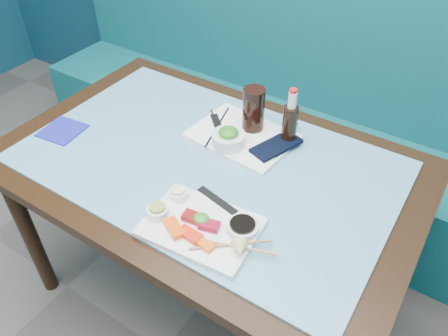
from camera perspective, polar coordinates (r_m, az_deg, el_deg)
The scene contains 34 objects.
booth_bench at distance 2.28m, azimuth 10.13°, elevation 4.97°, with size 3.00×0.56×1.17m.
dining_table at distance 1.52m, azimuth -2.17°, elevation -1.59°, with size 1.40×0.90×0.75m.
glass_top at distance 1.46m, azimuth -2.26°, elevation 0.94°, with size 1.22×0.76×0.01m, color #5B9AB6.
sashimi_plate at distance 1.23m, azimuth -3.02°, elevation -7.70°, with size 0.31×0.22×0.02m, color white.
salmon_left at distance 1.21m, azimuth -6.51°, elevation -7.81°, with size 0.07×0.04×0.02m, color #FF4F0A.
salmon_mid at distance 1.19m, azimuth -4.45°, elevation -8.68°, with size 0.07×0.03×0.02m, color #FF210A.
salmon_right at distance 1.17m, azimuth -2.60°, elevation -9.91°, with size 0.06×0.03×0.01m, color #FF620A.
tuna_left at distance 1.23m, azimuth -4.06°, elevation -6.44°, with size 0.06×0.04×0.02m, color maroon.
tuna_right at distance 1.21m, azimuth -1.94°, elevation -7.50°, with size 0.06×0.03×0.02m, color maroon.
seaweed_garnish at distance 1.22m, azimuth -2.98°, elevation -6.66°, with size 0.05×0.04×0.03m, color #2D8B20.
ramekin_wasabi at distance 1.26m, azimuth -8.67°, elevation -5.66°, with size 0.06×0.06×0.03m, color white.
wasabi_fill at distance 1.24m, azimuth -8.75°, elevation -5.09°, with size 0.05×0.05×0.01m, color #85A736.
ramekin_ginger at distance 1.30m, azimuth -5.97°, elevation -3.41°, with size 0.06×0.06×0.02m, color white.
ginger_fill at distance 1.29m, azimuth -6.02°, elevation -2.89°, with size 0.04×0.04×0.01m, color #F5E3C9.
soy_dish at distance 1.21m, azimuth 2.43°, elevation -7.71°, with size 0.09×0.09×0.02m, color silver.
soy_fill at distance 1.20m, azimuth 2.45°, elevation -7.32°, with size 0.07×0.07×0.01m, color black.
lemon_wedge at distance 1.14m, azimuth 2.09°, elevation -10.56°, with size 0.05×0.05×0.04m, color #EAE46F.
chopstick_sleeve at distance 1.29m, azimuth -0.88°, elevation -4.21°, with size 0.15×0.02×0.00m, color black.
wooden_chopstick_a at distance 1.18m, azimuth 0.97°, elevation -9.98°, with size 0.01×0.01×0.23m, color #9D6A4A.
wooden_chopstick_b at distance 1.17m, azimuth 1.39°, elevation -10.18°, with size 0.01×0.01×0.23m, color tan.
serving_tray at distance 1.55m, azimuth 2.39°, elevation 4.17°, with size 0.35×0.26×0.01m, color white.
paper_placemat at distance 1.54m, azimuth 2.40°, elevation 4.40°, with size 0.32×0.23×0.00m, color white.
seaweed_bowl at distance 1.48m, azimuth 0.59°, elevation 3.76°, with size 0.11×0.11×0.05m, color white.
seaweed_salad at distance 1.47m, azimuth 0.60°, elevation 4.64°, with size 0.07×0.07×0.03m, color #2B771B.
cola_glass at distance 1.54m, azimuth 3.87°, elevation 7.66°, with size 0.08×0.08×0.16m, color black.
navy_pouch at distance 1.49m, azimuth 6.85°, elevation 2.88°, with size 0.08×0.18×0.01m, color black.
fork at distance 1.57m, azimuth 8.44°, elevation 4.89°, with size 0.01×0.01×0.10m, color silver.
black_chopstick_a at distance 1.58m, azimuth -0.88°, elevation 5.45°, with size 0.01×0.01×0.25m, color black.
black_chopstick_b at distance 1.58m, azimuth -0.63°, elevation 5.35°, with size 0.01×0.01×0.23m, color black.
tray_sleeve at distance 1.58m, azimuth -0.75°, elevation 5.37°, with size 0.03×0.17×0.00m, color black.
cola_bottle_body at distance 1.50m, azimuth 8.54°, elevation 5.49°, with size 0.05×0.05×0.15m, color black.
cola_bottle_neck at distance 1.44m, azimuth 8.93°, elevation 8.78°, with size 0.03×0.03×0.06m, color silver.
cola_bottle_cap at distance 1.43m, azimuth 9.07°, elevation 9.93°, with size 0.03×0.03×0.01m, color red.
blue_napkin at distance 1.69m, azimuth -20.34°, elevation 4.62°, with size 0.14×0.14×0.01m, color navy.
Camera 1 is at (0.66, 0.54, 1.69)m, focal length 35.00 mm.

